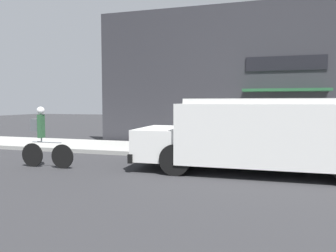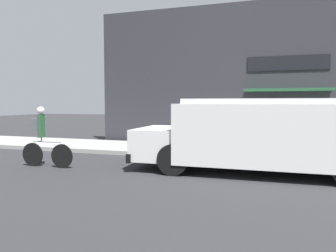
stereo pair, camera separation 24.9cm
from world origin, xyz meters
name	(u,v)px [view 1 (the left image)]	position (x,y,z in m)	size (l,w,h in m)	color
ground_plane	(226,161)	(0.00, 0.00, 0.00)	(70.00, 70.00, 0.00)	#2B2B2D
sidewalk	(231,152)	(0.00, 1.45, 0.08)	(28.00, 2.90, 0.15)	#999993
storefront	(238,77)	(0.05, 3.18, 2.94)	(12.18, 1.01, 5.89)	#2D2D33
school_bus	(269,133)	(1.29, -1.47, 1.06)	(6.67, 2.76, 1.98)	white
cyclist	(43,138)	(-4.94, -2.61, 0.85)	(1.69, 0.22, 1.76)	black
trash_bin	(154,137)	(-2.96, 1.40, 0.54)	(0.63, 0.63, 0.78)	slate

